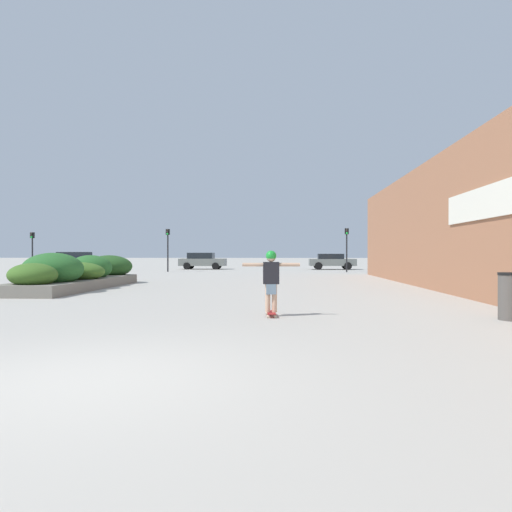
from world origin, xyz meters
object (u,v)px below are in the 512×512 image
at_px(car_rightmost, 73,260).
at_px(traffic_light_right, 347,242).
at_px(skateboard, 271,313).
at_px(car_center_right, 332,261).
at_px(traffic_light_left, 168,242).
at_px(skateboarder, 271,275).
at_px(car_leftmost, 202,261).
at_px(car_center_left, 459,261).
at_px(trash_bin, 510,296).
at_px(traffic_light_far_left, 32,244).

distance_m(car_rightmost, traffic_light_right, 23.35).
height_order(skateboard, car_center_right, car_center_right).
bearing_deg(traffic_light_left, skateboarder, -70.60).
distance_m(car_leftmost, car_center_left, 21.74).
distance_m(skateboard, car_leftmost, 31.44).
xyz_separation_m(skateboard, car_leftmost, (-7.06, 30.63, 0.70)).
bearing_deg(trash_bin, traffic_light_right, 89.94).
relative_size(trash_bin, traffic_light_far_left, 0.32).
bearing_deg(car_center_left, trash_bin, -18.67).
bearing_deg(trash_bin, car_leftmost, 111.31).
relative_size(skateboard, car_rightmost, 0.16).
bearing_deg(car_center_right, car_rightmost, -84.66).
distance_m(skateboard, skateboarder, 0.85).
xyz_separation_m(traffic_light_right, traffic_light_far_left, (-24.49, -0.10, -0.15)).
xyz_separation_m(car_rightmost, traffic_light_left, (9.30, -3.68, 1.45)).
distance_m(skateboarder, car_rightmost, 33.58).
xyz_separation_m(car_leftmost, traffic_light_left, (-1.63, -5.95, 1.49)).
height_order(skateboarder, car_leftmost, car_leftmost).
bearing_deg(car_center_left, traffic_light_far_left, -84.43).
bearing_deg(skateboard, trash_bin, -7.96).
distance_m(skateboard, traffic_light_right, 25.28).
distance_m(car_center_right, car_rightmost, 22.59).
bearing_deg(traffic_light_right, car_leftmost, 153.80).
height_order(skateboard, traffic_light_right, traffic_light_right).
height_order(car_center_right, traffic_light_far_left, traffic_light_far_left).
xyz_separation_m(car_center_left, car_rightmost, (-32.50, 0.46, 0.00)).
xyz_separation_m(traffic_light_left, traffic_light_far_left, (-10.78, -0.09, -0.14)).
relative_size(trash_bin, traffic_light_right, 0.30).
xyz_separation_m(trash_bin, traffic_light_far_left, (-24.47, 24.85, 1.63)).
xyz_separation_m(car_leftmost, traffic_light_far_left, (-12.41, -6.05, 1.35)).
bearing_deg(car_leftmost, car_center_left, 82.79).
height_order(car_leftmost, car_center_right, car_leftmost).
bearing_deg(traffic_light_far_left, car_center_right, 13.77).
xyz_separation_m(car_center_left, traffic_light_left, (-23.20, -3.22, 1.45)).
bearing_deg(car_center_right, traffic_light_left, -66.33).
relative_size(skateboard, car_leftmost, 0.17).
bearing_deg(traffic_light_left, traffic_light_far_left, -179.50).
relative_size(car_center_left, traffic_light_right, 1.17).
distance_m(car_center_left, traffic_light_right, 10.13).
bearing_deg(skateboarder, car_center_right, 76.74).
height_order(car_center_right, traffic_light_left, traffic_light_left).
xyz_separation_m(skateboarder, car_rightmost, (-17.99, 28.35, -0.10)).
bearing_deg(car_rightmost, skateboarder, -147.60).
height_order(car_center_left, traffic_light_left, traffic_light_left).
height_order(trash_bin, traffic_light_far_left, traffic_light_far_left).
relative_size(car_leftmost, traffic_light_far_left, 1.34).
bearing_deg(traffic_light_left, car_leftmost, 74.69).
bearing_deg(skateboarder, trash_bin, -7.96).
bearing_deg(car_center_left, car_center_right, -104.34).
distance_m(car_leftmost, traffic_light_right, 13.55).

